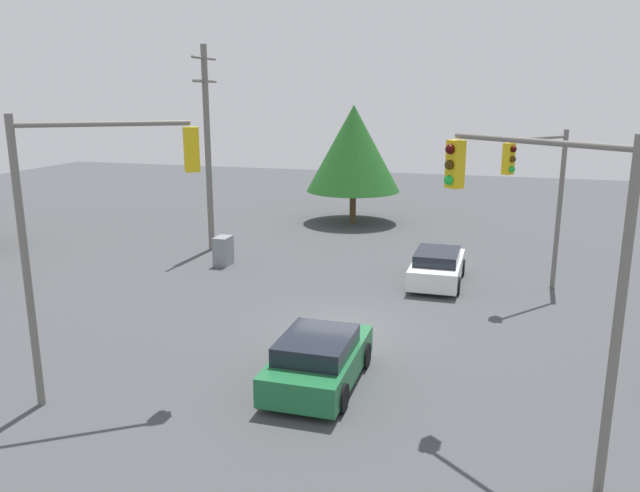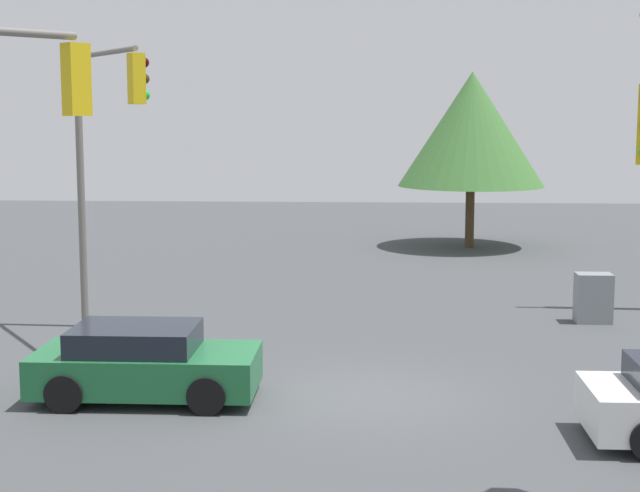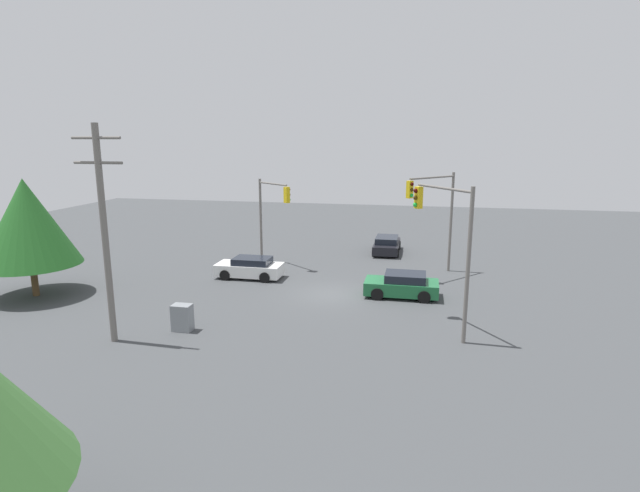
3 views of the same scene
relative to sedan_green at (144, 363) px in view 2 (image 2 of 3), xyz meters
The scene contains 5 objects.
ground_plane 4.07m from the sedan_green, behind, with size 80.00×80.00×0.00m, color #424447.
sedan_green is the anchor object (origin of this frame).
traffic_signal_cross 6.61m from the sedan_green, 67.06° to the right, with size 2.54×3.46×6.84m.
electrical_cabinet 12.16m from the sedan_green, 143.61° to the right, with size 0.89×0.61×1.25m, color gray.
tree_far 22.98m from the sedan_green, 110.74° to the right, with size 5.70×5.70×6.85m.
Camera 2 is at (-0.21, 17.84, 5.27)m, focal length 55.00 mm.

